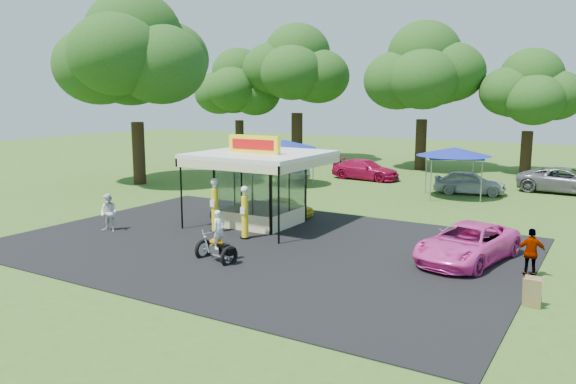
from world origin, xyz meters
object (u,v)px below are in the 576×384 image
tent_east (454,152)px  motorcycle (218,241)px  bg_car_b (365,170)px  tent_west (284,144)px  a_frame_sign (532,293)px  gas_pump_left (215,207)px  bg_car_d (566,181)px  kiosk_car (286,207)px  bg_car_a (285,167)px  bg_car_c (469,182)px  gas_pump_right (245,214)px  gas_station_kiosk (261,187)px  spectator_west (109,213)px  spectator_east_b (531,253)px  pink_sedan (467,243)px

tent_east → motorcycle: bearing=-102.1°
motorcycle → tent_east: 17.87m
bg_car_b → tent_west: bearing=149.5°
a_frame_sign → tent_west: 23.32m
tent_west → gas_pump_left: bearing=-71.3°
motorcycle → a_frame_sign: size_ratio=2.25×
bg_car_b → bg_car_d: size_ratio=0.88×
kiosk_car → tent_west: 10.10m
bg_car_a → bg_car_c: size_ratio=1.09×
gas_pump_left → bg_car_d: size_ratio=0.43×
bg_car_c → tent_east: 2.73m
gas_pump_right → bg_car_c: 16.87m
gas_station_kiosk → gas_pump_left: gas_station_kiosk is taller
gas_pump_left → motorcycle: 4.47m
motorcycle → bg_car_a: 21.34m
spectator_west → spectator_east_b: spectator_west is taller
kiosk_car → pink_sedan: (9.62, -3.30, 0.21)m
gas_station_kiosk → motorcycle: size_ratio=2.72×
motorcycle → bg_car_b: motorcycle is taller
gas_pump_left → kiosk_car: 4.63m
kiosk_car → tent_west: bearing=32.0°
kiosk_car → bg_car_a: (-6.99, 11.45, 0.27)m
a_frame_sign → spectator_west: spectator_west is taller
bg_car_d → spectator_west: bearing=145.0°
a_frame_sign → bg_car_b: size_ratio=0.18×
pink_sedan → bg_car_a: 22.21m
spectator_east_b → tent_east: 14.87m
a_frame_sign → spectator_east_b: 2.98m
tent_west → a_frame_sign: bearing=-41.0°
gas_pump_right → kiosk_car: size_ratio=0.80×
pink_sedan → bg_car_d: size_ratio=0.88×
kiosk_car → tent_west: tent_west is taller
kiosk_car → spectator_west: spectator_west is taller
kiosk_car → spectator_east_b: spectator_east_b is taller
bg_car_a → pink_sedan: bearing=-103.1°
spectator_west → spectator_east_b: size_ratio=1.03×
spectator_west → bg_car_c: size_ratio=0.40×
motorcycle → spectator_west: size_ratio=1.18×
gas_station_kiosk → kiosk_car: (-0.00, 2.21, -1.30)m
spectator_east_b → bg_car_b: (-13.40, 17.58, -0.10)m
bg_car_c → tent_east: (-0.58, -1.80, 1.98)m
gas_station_kiosk → pink_sedan: bearing=-6.5°
gas_pump_right → pink_sedan: size_ratio=0.46×
gas_pump_right → tent_east: size_ratio=0.53×
kiosk_car → a_frame_sign: bearing=-119.3°
gas_pump_left → motorcycle: bearing=-50.4°
bg_car_c → gas_station_kiosk: bearing=143.2°
gas_pump_left → kiosk_car: gas_pump_left is taller
motorcycle → spectator_east_b: (9.88, 3.96, 0.05)m
spectator_east_b → bg_car_c: 16.19m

